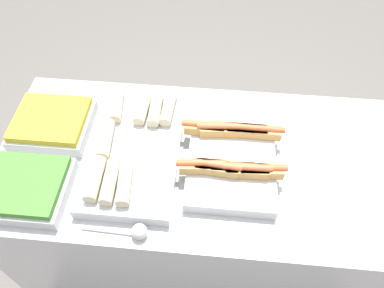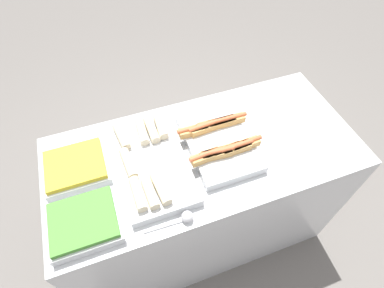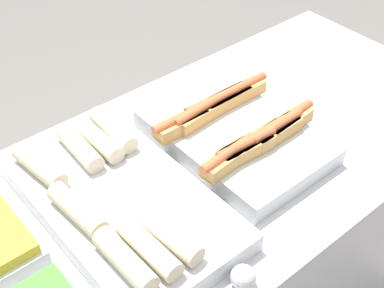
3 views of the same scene
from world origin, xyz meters
name	(u,v)px [view 3 (image 3 of 3)]	position (x,y,z in m)	size (l,w,h in m)	color
counter	(208,273)	(0.00, 0.00, 0.47)	(1.55, 0.71, 0.95)	silver
tray_hotdogs	(235,132)	(0.07, 0.00, 0.99)	(0.37, 0.44, 0.10)	silver
tray_wraps	(117,199)	(-0.27, 0.00, 0.98)	(0.31, 0.56, 0.09)	silver
serving_spoon_near	(239,281)	(-0.21, -0.31, 0.97)	(0.21, 0.05, 0.05)	silver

